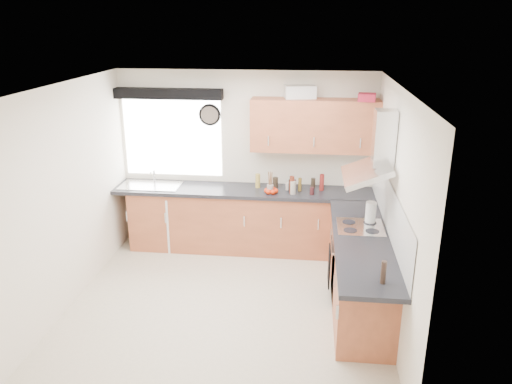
# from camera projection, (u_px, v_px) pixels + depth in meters

# --- Properties ---
(ground_plane) EXTENTS (3.60, 3.60, 0.00)m
(ground_plane) POSITION_uv_depth(u_px,v_px,m) (227.00, 304.00, 5.82)
(ground_plane) COLOR beige
(ceiling) EXTENTS (3.60, 3.60, 0.02)m
(ceiling) POSITION_uv_depth(u_px,v_px,m) (222.00, 87.00, 5.00)
(ceiling) COLOR white
(ceiling) RESTS_ON wall_back
(wall_back) EXTENTS (3.60, 0.02, 2.50)m
(wall_back) POSITION_uv_depth(u_px,v_px,m) (246.00, 160.00, 7.10)
(wall_back) COLOR silver
(wall_back) RESTS_ON ground_plane
(wall_front) EXTENTS (3.60, 0.02, 2.50)m
(wall_front) POSITION_uv_depth(u_px,v_px,m) (184.00, 288.00, 3.72)
(wall_front) COLOR silver
(wall_front) RESTS_ON ground_plane
(wall_left) EXTENTS (0.02, 3.60, 2.50)m
(wall_left) POSITION_uv_depth(u_px,v_px,m) (66.00, 198.00, 5.59)
(wall_left) COLOR silver
(wall_left) RESTS_ON ground_plane
(wall_right) EXTENTS (0.02, 3.60, 2.50)m
(wall_right) POSITION_uv_depth(u_px,v_px,m) (394.00, 210.00, 5.22)
(wall_right) COLOR silver
(wall_right) RESTS_ON ground_plane
(window) EXTENTS (1.40, 0.02, 1.10)m
(window) POSITION_uv_depth(u_px,v_px,m) (173.00, 137.00, 7.10)
(window) COLOR silver
(window) RESTS_ON wall_back
(window_blind) EXTENTS (1.50, 0.18, 0.14)m
(window_blind) POSITION_uv_depth(u_px,v_px,m) (168.00, 94.00, 6.81)
(window_blind) COLOR black
(window_blind) RESTS_ON wall_back
(splashback) EXTENTS (0.01, 3.00, 0.54)m
(splashback) POSITION_uv_depth(u_px,v_px,m) (388.00, 206.00, 5.53)
(splashback) COLOR white
(splashback) RESTS_ON wall_right
(base_cab_back) EXTENTS (3.00, 0.58, 0.86)m
(base_cab_back) POSITION_uv_depth(u_px,v_px,m) (237.00, 220.00, 7.10)
(base_cab_back) COLOR brown
(base_cab_back) RESTS_ON ground_plane
(base_cab_corner) EXTENTS (0.60, 0.60, 0.86)m
(base_cab_corner) POSITION_uv_depth(u_px,v_px,m) (350.00, 225.00, 6.93)
(base_cab_corner) COLOR brown
(base_cab_corner) RESTS_ON ground_plane
(base_cab_right) EXTENTS (0.58, 2.10, 0.86)m
(base_cab_right) POSITION_uv_depth(u_px,v_px,m) (359.00, 272.00, 5.66)
(base_cab_right) COLOR brown
(base_cab_right) RESTS_ON ground_plane
(worktop_back) EXTENTS (3.60, 0.62, 0.05)m
(worktop_back) POSITION_uv_depth(u_px,v_px,m) (243.00, 191.00, 6.93)
(worktop_back) COLOR black
(worktop_back) RESTS_ON base_cab_back
(worktop_right) EXTENTS (0.62, 2.42, 0.05)m
(worktop_right) POSITION_uv_depth(u_px,v_px,m) (362.00, 241.00, 5.37)
(worktop_right) COLOR black
(worktop_right) RESTS_ON base_cab_right
(sink) EXTENTS (0.84, 0.46, 0.10)m
(sink) POSITION_uv_depth(u_px,v_px,m) (150.00, 183.00, 7.05)
(sink) COLOR silver
(sink) RESTS_ON worktop_back
(oven) EXTENTS (0.56, 0.58, 0.85)m
(oven) POSITION_uv_depth(u_px,v_px,m) (357.00, 266.00, 5.80)
(oven) COLOR black
(oven) RESTS_ON ground_plane
(hob_plate) EXTENTS (0.52, 0.52, 0.01)m
(hob_plate) POSITION_uv_depth(u_px,v_px,m) (360.00, 227.00, 5.64)
(hob_plate) COLOR silver
(hob_plate) RESTS_ON worktop_right
(extractor_hood) EXTENTS (0.52, 0.78, 0.66)m
(extractor_hood) POSITION_uv_depth(u_px,v_px,m) (375.00, 154.00, 5.35)
(extractor_hood) COLOR silver
(extractor_hood) RESTS_ON wall_right
(upper_cabinets) EXTENTS (1.70, 0.35, 0.70)m
(upper_cabinets) POSITION_uv_depth(u_px,v_px,m) (314.00, 125.00, 6.65)
(upper_cabinets) COLOR brown
(upper_cabinets) RESTS_ON wall_back
(washing_machine) EXTENTS (0.63, 0.61, 0.80)m
(washing_machine) POSITION_uv_depth(u_px,v_px,m) (188.00, 220.00, 7.20)
(washing_machine) COLOR silver
(washing_machine) RESTS_ON ground_plane
(wall_clock) EXTENTS (0.30, 0.04, 0.30)m
(wall_clock) POSITION_uv_depth(u_px,v_px,m) (209.00, 115.00, 6.90)
(wall_clock) COLOR black
(wall_clock) RESTS_ON wall_back
(casserole) EXTENTS (0.45, 0.36, 0.17)m
(casserole) POSITION_uv_depth(u_px,v_px,m) (300.00, 91.00, 6.62)
(casserole) COLOR silver
(casserole) RESTS_ON upper_cabinets
(storage_box) EXTENTS (0.24, 0.21, 0.10)m
(storage_box) POSITION_uv_depth(u_px,v_px,m) (367.00, 97.00, 6.36)
(storage_box) COLOR #A91C33
(storage_box) RESTS_ON upper_cabinets
(utensil_pot) EXTENTS (0.11, 0.11, 0.13)m
(utensil_pot) POSITION_uv_depth(u_px,v_px,m) (270.00, 189.00, 6.72)
(utensil_pot) COLOR slate
(utensil_pot) RESTS_ON worktop_back
(kitchen_roll) EXTENTS (0.14, 0.14, 0.26)m
(kitchen_roll) POSITION_uv_depth(u_px,v_px,m) (371.00, 213.00, 5.72)
(kitchen_roll) COLOR silver
(kitchen_roll) RESTS_ON worktop_right
(tomato_cluster) EXTENTS (0.21, 0.21, 0.07)m
(tomato_cluster) POSITION_uv_depth(u_px,v_px,m) (271.00, 191.00, 6.74)
(tomato_cluster) COLOR red
(tomato_cluster) RESTS_ON worktop_back
(jar_0) EXTENTS (0.04, 0.04, 0.12)m
(jar_0) POSITION_uv_depth(u_px,v_px,m) (294.00, 184.00, 6.95)
(jar_0) COLOR #341217
(jar_0) RESTS_ON worktop_back
(jar_1) EXTENTS (0.06, 0.06, 0.23)m
(jar_1) POSITION_uv_depth(u_px,v_px,m) (322.00, 182.00, 6.84)
(jar_1) COLOR maroon
(jar_1) RESTS_ON worktop_back
(jar_2) EXTENTS (0.05, 0.05, 0.11)m
(jar_2) POSITION_uv_depth(u_px,v_px,m) (288.00, 186.00, 6.87)
(jar_2) COLOR #B8AA9D
(jar_2) RESTS_ON worktop_back
(jar_3) EXTENTS (0.06, 0.06, 0.24)m
(jar_3) POSITION_uv_depth(u_px,v_px,m) (292.00, 185.00, 6.71)
(jar_3) COLOR #572112
(jar_3) RESTS_ON worktop_back
(jar_4) EXTENTS (0.05, 0.05, 0.18)m
(jar_4) POSITION_uv_depth(u_px,v_px,m) (300.00, 185.00, 6.82)
(jar_4) COLOR brown
(jar_4) RESTS_ON worktop_back
(jar_5) EXTENTS (0.07, 0.07, 0.20)m
(jar_5) POSITION_uv_depth(u_px,v_px,m) (258.00, 181.00, 6.96)
(jar_5) COLOR #A68C39
(jar_5) RESTS_ON worktop_back
(jar_6) EXTENTS (0.05, 0.05, 0.10)m
(jar_6) POSITION_uv_depth(u_px,v_px,m) (312.00, 191.00, 6.69)
(jar_6) COLOR #391416
(jar_6) RESTS_ON worktop_back
(jar_7) EXTENTS (0.07, 0.07, 0.15)m
(jar_7) POSITION_uv_depth(u_px,v_px,m) (275.00, 183.00, 6.95)
(jar_7) COLOR black
(jar_7) RESTS_ON worktop_back
(jar_8) EXTENTS (0.07, 0.07, 0.18)m
(jar_8) POSITION_uv_depth(u_px,v_px,m) (293.00, 188.00, 6.70)
(jar_8) COLOR gray
(jar_8) RESTS_ON worktop_back
(jar_9) EXTENTS (0.06, 0.06, 0.14)m
(jar_9) POSITION_uv_depth(u_px,v_px,m) (313.00, 183.00, 6.95)
(jar_9) COLOR black
(jar_9) RESTS_ON worktop_back
(jar_10) EXTENTS (0.06, 0.06, 0.16)m
(jar_10) POSITION_uv_depth(u_px,v_px,m) (291.00, 185.00, 6.84)
(jar_10) COLOR black
(jar_10) RESTS_ON worktop_back
(bottle_0) EXTENTS (0.05, 0.05, 0.22)m
(bottle_0) POSITION_uv_depth(u_px,v_px,m) (383.00, 272.00, 4.43)
(bottle_0) COLOR #2E2119
(bottle_0) RESTS_ON worktop_right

